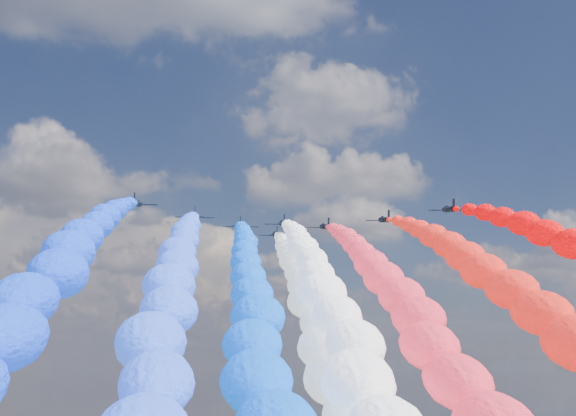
{
  "coord_description": "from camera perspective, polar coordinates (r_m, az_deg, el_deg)",
  "views": [
    {
      "loc": [
        -13.48,
        -153.05,
        79.47
      ],
      "look_at": [
        0.0,
        4.0,
        111.89
      ],
      "focal_mm": 48.4,
      "sensor_mm": 36.0,
      "label": 1
    }
  ],
  "objects": [
    {
      "name": "jet_5",
      "position": [
        171.36,
        2.75,
        -1.38
      ],
      "size": [
        8.62,
        11.37,
        4.21
      ],
      "primitive_type": null,
      "rotation": [
        0.18,
        0.0,
        0.07
      ],
      "color": "black"
    },
    {
      "name": "jet_0",
      "position": [
        149.63,
        -11.04,
        0.33
      ],
      "size": [
        8.07,
        10.98,
        4.21
      ],
      "primitive_type": null,
      "rotation": [
        0.18,
        0.0,
        -0.01
      ],
      "color": "black"
    },
    {
      "name": "trail_1",
      "position": [
        101.42,
        -8.15,
        -5.61
      ],
      "size": [
        7.04,
        111.79,
        45.41
      ],
      "primitive_type": null,
      "color": "blue"
    },
    {
      "name": "trail_2",
      "position": [
        111.05,
        -2.91,
        -6.22
      ],
      "size": [
        7.04,
        111.79,
        45.41
      ],
      "primitive_type": null,
      "color": "blue"
    },
    {
      "name": "trail_6",
      "position": [
        107.03,
        13.68,
        -5.71
      ],
      "size": [
        7.04,
        111.79,
        45.41
      ],
      "primitive_type": null,
      "color": "red"
    },
    {
      "name": "jet_1",
      "position": [
        160.55,
        -6.86,
        -0.62
      ],
      "size": [
        8.31,
        11.15,
        4.21
      ],
      "primitive_type": null,
      "rotation": [
        0.18,
        0.0,
        0.04
      ],
      "color": "black"
    },
    {
      "name": "jet_4",
      "position": [
        181.23,
        -0.91,
        -1.96
      ],
      "size": [
        8.03,
        10.96,
        4.21
      ],
      "primitive_type": null,
      "rotation": [
        0.18,
        0.0,
        0.01
      ],
      "color": "black"
    },
    {
      "name": "jet_3",
      "position": [
        167.16,
        -0.38,
        -1.14
      ],
      "size": [
        7.96,
        10.9,
        4.21
      ],
      "primitive_type": null,
      "rotation": [
        0.18,
        0.0,
        0.0
      ],
      "color": "black"
    },
    {
      "name": "trail_0",
      "position": [
        90.87,
        -15.22,
        -4.63
      ],
      "size": [
        7.04,
        111.79,
        45.41
      ],
      "primitive_type": null,
      "color": "blue"
    },
    {
      "name": "jet_2",
      "position": [
        170.09,
        -3.53,
        -1.3
      ],
      "size": [
        8.04,
        10.96,
        4.21
      ],
      "primitive_type": null,
      "rotation": [
        0.18,
        0.0,
        -0.01
      ],
      "color": "black"
    },
    {
      "name": "trail_3",
      "position": [
        108.33,
        1.99,
        -6.09
      ],
      "size": [
        7.04,
        111.79,
        45.41
      ],
      "primitive_type": null,
      "color": "white"
    },
    {
      "name": "jet_7",
      "position": [
        155.5,
        11.76,
        -0.09
      ],
      "size": [
        8.51,
        11.3,
        4.21
      ],
      "primitive_type": null,
      "rotation": [
        0.18,
        0.0,
        -0.05
      ],
      "color": "black"
    },
    {
      "name": "trail_4",
      "position": [
        122.5,
        0.94,
        -6.74
      ],
      "size": [
        7.04,
        111.79,
        45.41
      ],
      "primitive_type": null,
      "color": "white"
    },
    {
      "name": "jet_6",
      "position": [
        164.23,
        7.11,
        -0.86
      ],
      "size": [
        8.15,
        11.04,
        4.21
      ],
      "primitive_type": null,
      "rotation": [
        0.18,
        0.0,
        0.02
      ],
      "color": "black"
    },
    {
      "name": "trail_5",
      "position": [
        113.08,
        6.68,
        -6.25
      ],
      "size": [
        7.04,
        111.79,
        45.41
      ],
      "primitive_type": null,
      "color": "#E4273F"
    }
  ]
}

